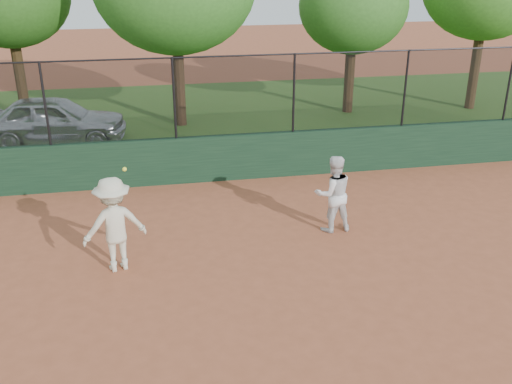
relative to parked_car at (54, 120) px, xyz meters
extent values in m
plane|color=#A65435|center=(4.01, -10.12, -0.73)|extent=(80.00, 80.00, 0.00)
cube|color=#183621|center=(4.01, -4.12, -0.13)|extent=(26.00, 0.20, 1.20)
cube|color=#2A4F18|center=(4.01, 1.88, -0.73)|extent=(36.00, 12.00, 0.01)
imported|color=#B1B5BB|center=(0.00, 0.00, 0.00)|extent=(4.47, 2.23, 1.46)
imported|color=silver|center=(6.54, -7.44, 0.10)|extent=(0.85, 0.69, 1.66)
imported|color=beige|center=(2.12, -8.24, 0.17)|extent=(1.31, 0.96, 1.81)
sphere|color=#EBF135|center=(2.40, -8.42, 1.29)|extent=(0.08, 0.08, 0.08)
cube|color=black|center=(4.01, -4.12, 1.47)|extent=(26.00, 0.02, 2.00)
cylinder|color=black|center=(4.01, -4.12, 2.45)|extent=(26.00, 0.04, 0.04)
cylinder|color=black|center=(0.51, -4.12, 1.47)|extent=(0.06, 0.06, 2.00)
cylinder|color=black|center=(3.51, -4.12, 1.47)|extent=(0.06, 0.06, 2.00)
cylinder|color=black|center=(6.51, -4.12, 1.47)|extent=(0.06, 0.06, 2.00)
cylinder|color=black|center=(9.51, -4.12, 1.47)|extent=(0.06, 0.06, 2.00)
cylinder|color=black|center=(12.51, -4.12, 1.47)|extent=(0.06, 0.06, 2.00)
cylinder|color=#3F2B16|center=(-1.45, 3.18, 0.60)|extent=(0.36, 0.36, 2.65)
cylinder|color=#432A18|center=(3.96, 1.29, 0.58)|extent=(0.36, 0.36, 2.62)
cylinder|color=#3E2814|center=(10.15, 1.89, 0.41)|extent=(0.36, 0.36, 2.29)
ellipsoid|color=#2E5E1E|center=(10.15, 1.89, 3.05)|extent=(3.86, 3.51, 3.33)
cylinder|color=#452E18|center=(14.93, 1.54, 0.64)|extent=(0.36, 0.36, 2.74)
camera|label=1|loc=(2.90, -17.89, 4.73)|focal=40.00mm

